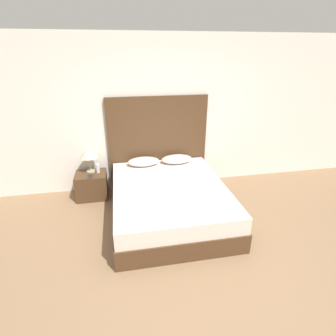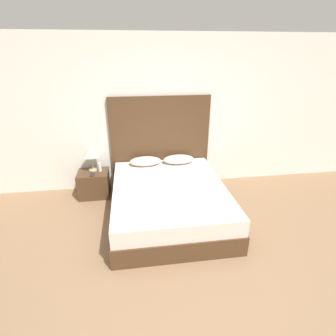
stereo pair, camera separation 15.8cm
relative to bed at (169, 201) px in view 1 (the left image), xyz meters
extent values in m
plane|color=#8C6B4C|center=(0.15, -1.36, -0.26)|extent=(16.00, 16.00, 0.00)
cube|color=white|center=(0.15, 1.16, 1.09)|extent=(10.00, 0.06, 2.70)
cube|color=#4C331E|center=(0.00, 0.00, -0.12)|extent=(1.72, 2.12, 0.29)
cube|color=silver|center=(0.00, 0.00, 0.15)|extent=(1.68, 2.07, 0.25)
cube|color=#4C331E|center=(0.00, 1.08, 0.59)|extent=(1.80, 0.05, 1.70)
ellipsoid|color=silver|center=(-0.30, 0.85, 0.34)|extent=(0.56, 0.31, 0.14)
ellipsoid|color=silver|center=(0.30, 0.85, 0.34)|extent=(0.56, 0.31, 0.14)
cube|color=#B7B7BC|center=(-0.42, -0.04, 0.27)|extent=(0.14, 0.16, 0.01)
cube|color=#4C331E|center=(-1.24, 0.83, -0.03)|extent=(0.53, 0.43, 0.46)
cylinder|color=tan|center=(-1.23, 0.91, 0.21)|extent=(0.16, 0.16, 0.02)
cylinder|color=tan|center=(-1.23, 0.91, 0.34)|extent=(0.02, 0.02, 0.25)
cone|color=beige|center=(-1.23, 0.91, 0.56)|extent=(0.31, 0.31, 0.18)
cube|color=#232328|center=(-1.23, 0.72, 0.20)|extent=(0.08, 0.15, 0.01)
cylinder|color=silver|center=(-1.11, 0.85, 0.28)|extent=(0.06, 0.06, 0.16)
camera|label=1|loc=(-0.68, -3.46, 2.15)|focal=28.00mm
camera|label=2|loc=(-0.52, -3.49, 2.15)|focal=28.00mm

